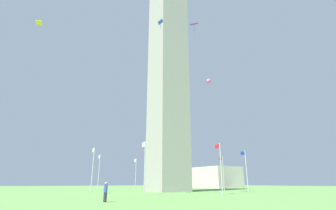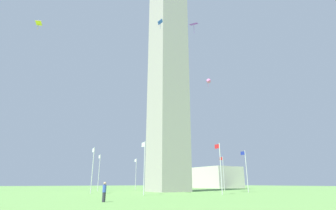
{
  "view_description": "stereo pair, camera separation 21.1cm",
  "coord_description": "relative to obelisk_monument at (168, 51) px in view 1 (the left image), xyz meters",
  "views": [
    {
      "loc": [
        -43.04,
        27.08,
        1.58
      ],
      "look_at": [
        0.0,
        0.0,
        17.43
      ],
      "focal_mm": 26.85,
      "sensor_mm": 36.0,
      "label": 1
    },
    {
      "loc": [
        -43.15,
        26.91,
        1.58
      ],
      "look_at": [
        0.0,
        0.0,
        17.43
      ],
      "focal_mm": 26.85,
      "sensor_mm": 36.0,
      "label": 2
    }
  ],
  "objects": [
    {
      "name": "flagpole_se",
      "position": [
        -10.41,
        10.47,
        -26.2
      ],
      "size": [
        1.12,
        0.14,
        7.44
      ],
      "color": "silver",
      "rests_on": "ground"
    },
    {
      "name": "flagpole_n",
      "position": [
        14.87,
        0.0,
        -26.2
      ],
      "size": [
        1.12,
        0.14,
        7.44
      ],
      "color": "silver",
      "rests_on": "ground"
    },
    {
      "name": "flagpole_w",
      "position": [
        0.06,
        -14.81,
        -26.2
      ],
      "size": [
        1.12,
        0.14,
        7.44
      ],
      "color": "silver",
      "rests_on": "ground"
    },
    {
      "name": "distant_building",
      "position": [
        27.05,
        -34.3,
        -26.89
      ],
      "size": [
        21.26,
        11.29,
        6.81
      ],
      "color": "beige",
      "rests_on": "ground"
    },
    {
      "name": "flagpole_sw",
      "position": [
        -10.41,
        -10.47,
        -26.2
      ],
      "size": [
        1.12,
        0.14,
        7.44
      ],
      "color": "silver",
      "rests_on": "ground"
    },
    {
      "name": "flagpole_ne",
      "position": [
        10.54,
        10.47,
        -26.2
      ],
      "size": [
        1.12,
        0.14,
        7.44
      ],
      "color": "silver",
      "rests_on": "ground"
    },
    {
      "name": "flagpole_e",
      "position": [
        0.06,
        14.81,
        -26.2
      ],
      "size": [
        1.12,
        0.14,
        7.44
      ],
      "color": "silver",
      "rests_on": "ground"
    },
    {
      "name": "person_blue_shirt",
      "position": [
        -20.39,
        19.33,
        -29.46
      ],
      "size": [
        0.32,
        0.32,
        1.68
      ],
      "rotation": [
        0.0,
        0.0,
        -1.12
      ],
      "color": "#2D2D38",
      "rests_on": "ground"
    },
    {
      "name": "flagpole_s",
      "position": [
        -14.74,
        0.0,
        -26.2
      ],
      "size": [
        1.12,
        0.14,
        7.44
      ],
      "color": "silver",
      "rests_on": "ground"
    },
    {
      "name": "kite_yellow_diamond",
      "position": [
        -6.72,
        26.34,
        -6.57
      ],
      "size": [
        1.01,
        1.04,
        1.28
      ],
      "color": "yellow"
    },
    {
      "name": "obelisk_monument",
      "position": [
        0.0,
        0.0,
        0.0
      ],
      "size": [
        6.67,
        6.67,
        60.6
      ],
      "color": "#A8A399",
      "rests_on": "ground"
    },
    {
      "name": "kite_pink_delta",
      "position": [
        -8.13,
        -4.29,
        -9.33
      ],
      "size": [
        1.33,
        1.42,
        1.86
      ],
      "color": "pink"
    },
    {
      "name": "kite_purple_diamond",
      "position": [
        -12.89,
        2.59,
        -1.56
      ],
      "size": [
        1.91,
        1.88,
        2.31
      ],
      "color": "purple"
    },
    {
      "name": "flagpole_nw",
      "position": [
        10.54,
        -10.47,
        -26.2
      ],
      "size": [
        1.12,
        0.14,
        7.44
      ],
      "color": "silver",
      "rests_on": "ground"
    },
    {
      "name": "kite_blue_diamond",
      "position": [
        -7.98,
        6.7,
        0.33
      ],
      "size": [
        1.35,
        1.32,
        1.78
      ],
      "color": "blue"
    },
    {
      "name": "ground_plane",
      "position": [
        0.0,
        0.0,
        -30.3
      ],
      "size": [
        260.0,
        260.0,
        0.0
      ],
      "primitive_type": "plane",
      "color": "#609347"
    }
  ]
}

